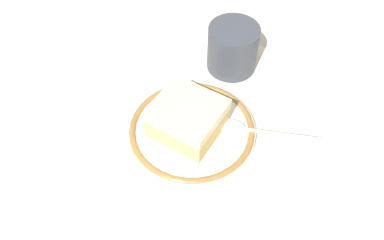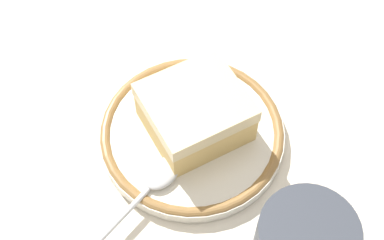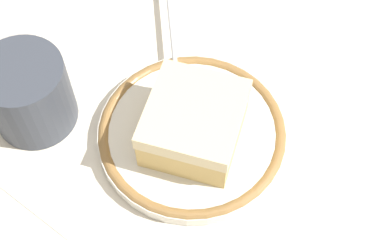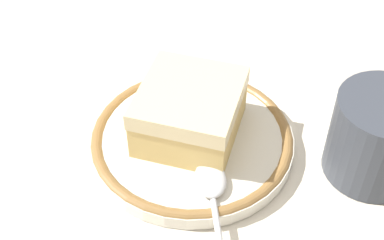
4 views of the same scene
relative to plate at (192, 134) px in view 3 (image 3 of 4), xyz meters
The scene contains 6 objects.
ground_plane 0.03m from the plate, 167.86° to the right, with size 2.40×2.40×0.00m, color #B7B2A8.
placemat 0.03m from the plate, 167.86° to the right, with size 0.48×0.30×0.00m, color beige.
plate is the anchor object (origin of this frame).
cake_slice 0.03m from the plate, 144.11° to the left, with size 0.11×0.11×0.05m.
spoon 0.07m from the plate, 40.09° to the right, with size 0.11×0.12×0.01m.
cup 0.16m from the plate, 27.14° to the left, with size 0.08×0.08×0.08m.
Camera 3 is at (-0.13, 0.22, 0.48)m, focal length 53.16 mm.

